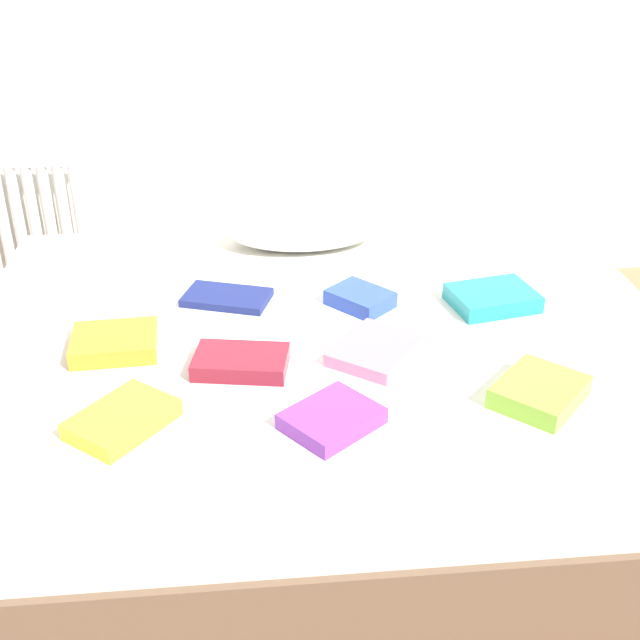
{
  "coord_description": "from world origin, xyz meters",
  "views": [
    {
      "loc": [
        -0.2,
        -1.97,
        1.59
      ],
      "look_at": [
        0.0,
        0.05,
        0.48
      ],
      "focal_mm": 44.99,
      "sensor_mm": 36.0,
      "label": 1
    }
  ],
  "objects_px": {
    "textbook_orange": "(115,343)",
    "textbook_yellow": "(122,419)",
    "pillow": "(304,228)",
    "textbook_lime": "(540,392)",
    "textbook_blue": "(360,299)",
    "textbook_purple": "(332,419)",
    "radiator": "(26,219)",
    "textbook_navy": "(227,297)",
    "bed": "(322,397)",
    "textbook_teal": "(493,298)",
    "textbook_pink": "(376,350)",
    "textbook_maroon": "(241,362)"
  },
  "relations": [
    {
      "from": "textbook_blue",
      "to": "textbook_navy",
      "type": "distance_m",
      "value": 0.39
    },
    {
      "from": "bed",
      "to": "textbook_purple",
      "type": "relative_size",
      "value": 9.9
    },
    {
      "from": "radiator",
      "to": "textbook_navy",
      "type": "bearing_deg",
      "value": -51.51
    },
    {
      "from": "radiator",
      "to": "textbook_pink",
      "type": "xyz_separation_m",
      "value": [
        1.22,
        -1.4,
        0.14
      ]
    },
    {
      "from": "bed",
      "to": "textbook_blue",
      "type": "relative_size",
      "value": 11.6
    },
    {
      "from": "textbook_maroon",
      "to": "textbook_navy",
      "type": "distance_m",
      "value": 0.39
    },
    {
      "from": "textbook_lime",
      "to": "textbook_maroon",
      "type": "bearing_deg",
      "value": 116.81
    },
    {
      "from": "textbook_pink",
      "to": "textbook_purple",
      "type": "height_order",
      "value": "textbook_purple"
    },
    {
      "from": "textbook_navy",
      "to": "pillow",
      "type": "bearing_deg",
      "value": 74.92
    },
    {
      "from": "radiator",
      "to": "textbook_teal",
      "type": "bearing_deg",
      "value": -35.59
    },
    {
      "from": "textbook_orange",
      "to": "textbook_yellow",
      "type": "distance_m",
      "value": 0.35
    },
    {
      "from": "textbook_orange",
      "to": "textbook_purple",
      "type": "relative_size",
      "value": 1.09
    },
    {
      "from": "textbook_orange",
      "to": "textbook_yellow",
      "type": "height_order",
      "value": "textbook_orange"
    },
    {
      "from": "textbook_navy",
      "to": "bed",
      "type": "bearing_deg",
      "value": -12.08
    },
    {
      "from": "textbook_blue",
      "to": "textbook_yellow",
      "type": "bearing_deg",
      "value": -91.46
    },
    {
      "from": "textbook_purple",
      "to": "radiator",
      "type": "bearing_deg",
      "value": 83.91
    },
    {
      "from": "pillow",
      "to": "textbook_lime",
      "type": "height_order",
      "value": "pillow"
    },
    {
      "from": "textbook_teal",
      "to": "textbook_lime",
      "type": "bearing_deg",
      "value": -104.88
    },
    {
      "from": "bed",
      "to": "textbook_purple",
      "type": "height_order",
      "value": "textbook_purple"
    },
    {
      "from": "textbook_orange",
      "to": "textbook_lime",
      "type": "xyz_separation_m",
      "value": [
        1.04,
        -0.34,
        0.0
      ]
    },
    {
      "from": "textbook_pink",
      "to": "textbook_yellow",
      "type": "bearing_deg",
      "value": 149.13
    },
    {
      "from": "textbook_purple",
      "to": "textbook_lime",
      "type": "bearing_deg",
      "value": -32.57
    },
    {
      "from": "radiator",
      "to": "pillow",
      "type": "relative_size",
      "value": 1.02
    },
    {
      "from": "pillow",
      "to": "textbook_maroon",
      "type": "height_order",
      "value": "pillow"
    },
    {
      "from": "textbook_purple",
      "to": "textbook_yellow",
      "type": "xyz_separation_m",
      "value": [
        -0.47,
        0.04,
        0.0
      ]
    },
    {
      "from": "bed",
      "to": "textbook_lime",
      "type": "bearing_deg",
      "value": -42.61
    },
    {
      "from": "pillow",
      "to": "textbook_lime",
      "type": "distance_m",
      "value": 1.1
    },
    {
      "from": "textbook_orange",
      "to": "textbook_lime",
      "type": "height_order",
      "value": "textbook_lime"
    },
    {
      "from": "pillow",
      "to": "textbook_pink",
      "type": "xyz_separation_m",
      "value": [
        0.13,
        -0.74,
        -0.05
      ]
    },
    {
      "from": "textbook_lime",
      "to": "textbook_purple",
      "type": "height_order",
      "value": "textbook_lime"
    },
    {
      "from": "textbook_pink",
      "to": "textbook_purple",
      "type": "distance_m",
      "value": 0.33
    },
    {
      "from": "radiator",
      "to": "textbook_purple",
      "type": "relative_size",
      "value": 2.58
    },
    {
      "from": "textbook_maroon",
      "to": "textbook_orange",
      "type": "bearing_deg",
      "value": 169.31
    },
    {
      "from": "pillow",
      "to": "textbook_purple",
      "type": "height_order",
      "value": "pillow"
    },
    {
      "from": "textbook_purple",
      "to": "textbook_orange",
      "type": "bearing_deg",
      "value": 105.58
    },
    {
      "from": "textbook_orange",
      "to": "textbook_yellow",
      "type": "bearing_deg",
      "value": -83.41
    },
    {
      "from": "textbook_teal",
      "to": "textbook_yellow",
      "type": "relative_size",
      "value": 1.04
    },
    {
      "from": "textbook_teal",
      "to": "textbook_lime",
      "type": "distance_m",
      "value": 0.49
    },
    {
      "from": "bed",
      "to": "textbook_yellow",
      "type": "xyz_separation_m",
      "value": [
        -0.5,
        -0.45,
        0.27
      ]
    },
    {
      "from": "textbook_lime",
      "to": "textbook_yellow",
      "type": "relative_size",
      "value": 0.93
    },
    {
      "from": "bed",
      "to": "textbook_navy",
      "type": "xyz_separation_m",
      "value": [
        -0.27,
        0.16,
        0.26
      ]
    },
    {
      "from": "textbook_blue",
      "to": "textbook_orange",
      "type": "bearing_deg",
      "value": -116.69
    },
    {
      "from": "bed",
      "to": "radiator",
      "type": "bearing_deg",
      "value": 132.37
    },
    {
      "from": "radiator",
      "to": "textbook_orange",
      "type": "bearing_deg",
      "value": -67.65
    },
    {
      "from": "textbook_pink",
      "to": "bed",
      "type": "bearing_deg",
      "value": 68.95
    },
    {
      "from": "textbook_blue",
      "to": "textbook_purple",
      "type": "distance_m",
      "value": 0.6
    },
    {
      "from": "textbook_navy",
      "to": "textbook_purple",
      "type": "xyz_separation_m",
      "value": [
        0.24,
        -0.65,
        0.01
      ]
    },
    {
      "from": "pillow",
      "to": "textbook_purple",
      "type": "relative_size",
      "value": 2.54
    },
    {
      "from": "textbook_orange",
      "to": "textbook_yellow",
      "type": "xyz_separation_m",
      "value": [
        0.06,
        -0.35,
        -0.0
      ]
    },
    {
      "from": "textbook_lime",
      "to": "textbook_yellow",
      "type": "xyz_separation_m",
      "value": [
        -0.98,
        -0.01,
        -0.0
      ]
    }
  ]
}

